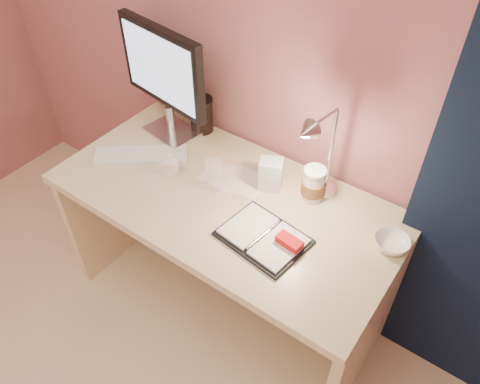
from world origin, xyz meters
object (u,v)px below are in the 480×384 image
Objects in this scene: coffee_cup at (313,185)px; bowl at (392,243)px; clear_cup at (214,174)px; dark_jar at (202,116)px; desk_lamp at (323,155)px; keyboard at (141,155)px; lotion_bottle at (171,164)px; monitor at (165,74)px; product_box at (271,175)px; planner at (265,237)px; desk at (237,224)px.

coffee_cup reaches higher than bowl.
clear_cup is 0.85× the size of dark_jar.
coffee_cup is 0.20m from desk_lamp.
keyboard is 0.96× the size of desk_lamp.
bowl is at bearing 9.12° from clear_cup.
dark_jar reaches higher than lotion_bottle.
coffee_cup is (0.73, 0.21, 0.06)m from keyboard.
monitor is 3.52× the size of coffee_cup.
dark_jar is at bearing 136.36° from clear_cup.
desk_lamp reaches higher than product_box.
bowl is at bearing 5.89° from monitor.
desk is at bearing 153.12° from planner.
lotion_bottle is (-0.90, -0.16, 0.03)m from bowl.
lotion_bottle is (0.19, -0.22, -0.25)m from monitor.
dark_jar is (0.10, 0.11, -0.23)m from monitor.
desk is 0.39m from lotion_bottle.
coffee_cup reaches higher than keyboard.
monitor is at bearing 151.47° from product_box.
desk is at bearing -157.22° from desk_lamp.
planner is at bearing -8.02° from lotion_bottle.
bowl reaches higher than keyboard.
planner is 0.79× the size of desk_lamp.
clear_cup is at bearing -170.88° from bowl.
clear_cup is 1.21× the size of lotion_bottle.
lotion_bottle is at bearing -41.72° from keyboard.
desk_lamp is at bearing 5.94° from monitor.
coffee_cup is at bearing -9.35° from dark_jar.
planner is at bearing -95.52° from coffee_cup.
monitor is at bearing 156.19° from clear_cup.
bowl is 1.22× the size of lotion_bottle.
monitor is 4.03× the size of bowl.
dark_jar is (-1.00, 0.16, 0.05)m from bowl.
dark_jar is 0.50m from product_box.
keyboard is at bearing 171.85° from product_box.
product_box is at bearing -170.01° from desk_lamp.
product_box reaches higher than bowl.
product_box is at bearing 126.60° from planner.
keyboard is 2.70× the size of dark_jar.
planner is 2.44× the size of product_box.
lotion_bottle reaches higher than planner.
bowl is at bearing 5.90° from desk_lamp.
desk_lamp is at bearing 18.46° from clear_cup.
coffee_cup reaches higher than lotion_bottle.
desk_lamp is at bearing 16.85° from lotion_bottle.
keyboard is 3.82× the size of lotion_bottle.
lotion_bottle reaches higher than desk.
desk is 0.71m from monitor.
monitor is at bearing 177.05° from bowl.
dark_jar is at bearing 106.82° from lotion_bottle.
lotion_bottle is 0.42m from product_box.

